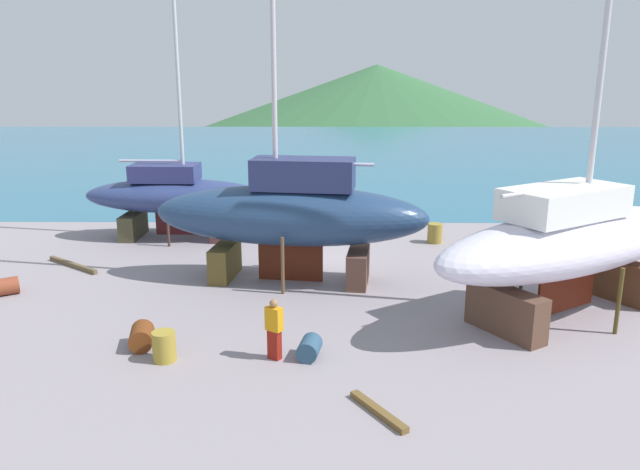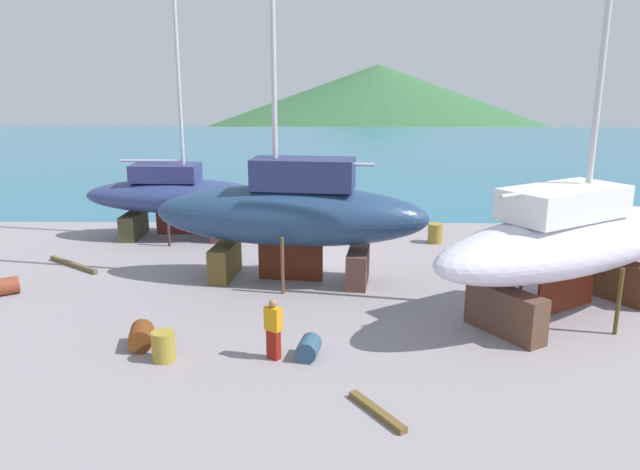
# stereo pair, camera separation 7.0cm
# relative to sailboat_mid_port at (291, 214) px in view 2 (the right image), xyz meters

# --- Properties ---
(ground_plane) EXTENTS (47.34, 47.34, 0.00)m
(ground_plane) POSITION_rel_sailboat_mid_port_xyz_m (1.12, -2.74, -2.49)
(ground_plane) COLOR gray
(sea_water) EXTENTS (142.59, 60.24, 0.01)m
(sea_water) POSITION_rel_sailboat_mid_port_xyz_m (1.12, 39.21, -2.49)
(sea_water) COLOR teal
(sea_water) RESTS_ON ground
(headland_hill) EXTENTS (113.17, 113.17, 19.84)m
(headland_hill) POSITION_rel_sailboat_mid_port_xyz_m (13.72, 136.63, -2.49)
(headland_hill) COLOR #35653B
(headland_hill) RESTS_ON ground
(sailboat_mid_port) EXTENTS (10.08, 3.85, 15.37)m
(sailboat_mid_port) POSITION_rel_sailboat_mid_port_xyz_m (0.00, 0.00, 0.00)
(sailboat_mid_port) COLOR brown
(sailboat_mid_port) RESTS_ON ground
(sailboat_large_starboard) EXTENTS (8.26, 3.18, 13.54)m
(sailboat_large_starboard) POSITION_rel_sailboat_mid_port_xyz_m (-5.63, 6.08, -0.52)
(sailboat_large_starboard) COLOR #532F2D
(sailboat_large_starboard) RESTS_ON ground
(sailboat_far_slipway) EXTENTS (10.77, 8.45, 15.36)m
(sailboat_far_slipway) POSITION_rel_sailboat_mid_port_xyz_m (8.65, -3.28, -0.09)
(sailboat_far_slipway) COLOR #512F1A
(sailboat_far_slipway) RESTS_ON ground
(worker) EXTENTS (0.50, 0.45, 1.66)m
(worker) POSITION_rel_sailboat_mid_port_xyz_m (-0.10, -6.44, -1.63)
(worker) COLOR maroon
(worker) RESTS_ON ground
(barrel_rust_near) EXTENTS (0.62, 0.62, 0.83)m
(barrel_rust_near) POSITION_rel_sailboat_mid_port_xyz_m (10.39, 4.72, -2.07)
(barrel_rust_near) COLOR #3B4E64
(barrel_rust_near) RESTS_ON ground
(barrel_tipped_left) EXTENTS (0.82, 1.05, 0.64)m
(barrel_tipped_left) POSITION_rel_sailboat_mid_port_xyz_m (-3.80, -5.78, -2.17)
(barrel_tipped_left) COLOR brown
(barrel_tipped_left) RESTS_ON ground
(barrel_by_slipway) EXTENTS (0.86, 0.86, 0.80)m
(barrel_by_slipway) POSITION_rel_sailboat_mid_port_xyz_m (-2.97, -6.58, -2.09)
(barrel_by_slipway) COLOR olive
(barrel_by_slipway) RESTS_ON ground
(barrel_tipped_center) EXTENTS (0.70, 0.70, 0.87)m
(barrel_tipped_center) POSITION_rel_sailboat_mid_port_xyz_m (6.09, 5.28, -2.05)
(barrel_tipped_center) COLOR olive
(barrel_tipped_center) RESTS_ON ground
(barrel_rust_mid) EXTENTS (0.96, 0.91, 0.59)m
(barrel_rust_mid) POSITION_rel_sailboat_mid_port_xyz_m (-9.63, -1.63, -2.19)
(barrel_rust_mid) COLOR brown
(barrel_rust_mid) RESTS_ON ground
(barrel_tar_black) EXTENTS (0.70, 0.89, 0.56)m
(barrel_tar_black) POSITION_rel_sailboat_mid_port_xyz_m (0.81, -6.39, -2.21)
(barrel_tar_black) COLOR #2C4C67
(barrel_tar_black) RESTS_ON ground
(timber_plank_near) EXTENTS (2.57, 1.99, 0.17)m
(timber_plank_near) POSITION_rel_sailboat_mid_port_xyz_m (-8.63, 1.49, -2.40)
(timber_plank_near) COLOR brown
(timber_plank_near) RESTS_ON ground
(timber_plank_far) EXTENTS (1.19, 1.70, 0.14)m
(timber_plank_far) POSITION_rel_sailboat_mid_port_xyz_m (2.41, -9.18, -2.42)
(timber_plank_far) COLOR brown
(timber_plank_far) RESTS_ON ground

